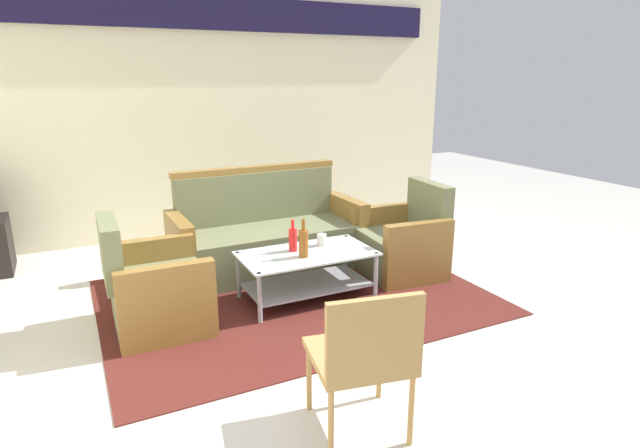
{
  "coord_description": "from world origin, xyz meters",
  "views": [
    {
      "loc": [
        -1.5,
        -3.0,
        1.81
      ],
      "look_at": [
        0.3,
        0.64,
        0.65
      ],
      "focal_mm": 29.18,
      "sensor_mm": 36.0,
      "label": 1
    }
  ],
  "objects": [
    {
      "name": "ground_plane",
      "position": [
        0.0,
        0.0,
        0.0
      ],
      "size": [
        14.0,
        14.0,
        0.0
      ],
      "primitive_type": "plane",
      "color": "beige"
    },
    {
      "name": "wall_back",
      "position": [
        0.0,
        3.05,
        1.48
      ],
      "size": [
        6.52,
        0.19,
        2.8
      ],
      "color": "beige",
      "rests_on": "ground"
    },
    {
      "name": "rug",
      "position": [
        0.11,
        0.74,
        0.01
      ],
      "size": [
        3.09,
        2.27,
        0.01
      ],
      "primitive_type": "cube",
      "color": "#511E19",
      "rests_on": "ground"
    },
    {
      "name": "couch",
      "position": [
        0.15,
        1.48,
        0.32
      ],
      "size": [
        1.81,
        0.77,
        0.96
      ],
      "rotation": [
        0.0,
        0.0,
        3.16
      ],
      "color": "#6B704C",
      "rests_on": "rug"
    },
    {
      "name": "armchair_left",
      "position": [
        -1.02,
        0.71,
        0.29
      ],
      "size": [
        0.71,
        0.77,
        0.85
      ],
      "rotation": [
        0.0,
        0.0,
        -1.59
      ],
      "color": "#6B704C",
      "rests_on": "rug"
    },
    {
      "name": "armchair_right",
      "position": [
        1.24,
        0.81,
        0.29
      ],
      "size": [
        0.75,
        0.81,
        0.85
      ],
      "rotation": [
        0.0,
        0.0,
        1.49
      ],
      "color": "#6B704C",
      "rests_on": "rug"
    },
    {
      "name": "coffee_table",
      "position": [
        0.19,
        0.67,
        0.27
      ],
      "size": [
        1.1,
        0.6,
        0.4
      ],
      "color": "silver",
      "rests_on": "rug"
    },
    {
      "name": "bottle_brown",
      "position": [
        0.13,
        0.59,
        0.53
      ],
      "size": [
        0.08,
        0.08,
        0.32
      ],
      "color": "brown",
      "rests_on": "coffee_table"
    },
    {
      "name": "bottle_red",
      "position": [
        0.11,
        0.76,
        0.51
      ],
      "size": [
        0.07,
        0.07,
        0.27
      ],
      "color": "red",
      "rests_on": "coffee_table"
    },
    {
      "name": "cup",
      "position": [
        0.39,
        0.79,
        0.46
      ],
      "size": [
        0.08,
        0.08,
        0.1
      ],
      "primitive_type": "cylinder",
      "color": "silver",
      "rests_on": "coffee_table"
    },
    {
      "name": "wicker_chair",
      "position": [
        -0.28,
        -1.04,
        0.49
      ],
      "size": [
        0.56,
        0.56,
        0.84
      ],
      "rotation": [
        0.0,
        0.0,
        -0.18
      ],
      "color": "#AD844C",
      "rests_on": "ground"
    }
  ]
}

